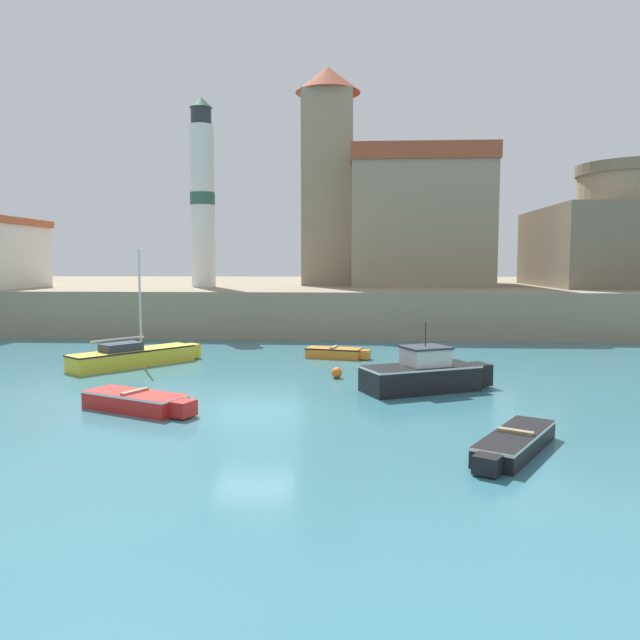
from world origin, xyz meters
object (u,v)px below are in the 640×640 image
object	(u,v)px
mooring_buoy	(337,373)
lighthouse	(202,196)
sailboat_yellow_2	(135,356)
motorboat_black_3	(425,374)
church	(402,215)
fortress	(632,240)
dinghy_black_0	(514,442)
dinghy_red_1	(138,401)
dinghy_orange_5	(336,352)

from	to	relation	value
mooring_buoy	lighthouse	xyz separation A→B (m)	(-10.48, 19.94, 9.38)
sailboat_yellow_2	motorboat_black_3	distance (m)	13.68
church	mooring_buoy	bearing A→B (deg)	-99.66
motorboat_black_3	church	distance (m)	29.84
lighthouse	fortress	bearing A→B (deg)	5.89
dinghy_black_0	church	xyz separation A→B (m)	(-0.31, 36.30, 8.36)
sailboat_yellow_2	dinghy_black_0	bearing A→B (deg)	-40.98
dinghy_black_0	dinghy_red_1	distance (m)	11.72
dinghy_orange_5	motorboat_black_3	bearing A→B (deg)	-65.08
motorboat_black_3	fortress	distance (m)	31.88
dinghy_black_0	mooring_buoy	xyz separation A→B (m)	(-4.81, 9.89, -0.05)
sailboat_yellow_2	fortress	distance (m)	37.76
motorboat_black_3	mooring_buoy	size ratio (longest dim) A/B	11.45
dinghy_black_0	church	size ratio (longest dim) A/B	0.24
fortress	dinghy_red_1	bearing A→B (deg)	-133.50
fortress	mooring_buoy	bearing A→B (deg)	-132.80
dinghy_red_1	sailboat_yellow_2	distance (m)	9.10
dinghy_red_1	lighthouse	world-z (taller)	lighthouse
mooring_buoy	fortress	size ratio (longest dim) A/B	0.03
dinghy_orange_5	mooring_buoy	world-z (taller)	dinghy_orange_5
motorboat_black_3	dinghy_orange_5	bearing A→B (deg)	114.92
mooring_buoy	lighthouse	size ratio (longest dim) A/B	0.03
mooring_buoy	lighthouse	bearing A→B (deg)	117.73
dinghy_red_1	dinghy_orange_5	xyz separation A→B (m)	(6.05, 11.43, -0.03)
dinghy_red_1	church	xyz separation A→B (m)	(10.76, 32.45, 8.32)
church	fortress	size ratio (longest dim) A/B	1.25
dinghy_orange_5	church	distance (m)	23.10
lighthouse	motorboat_black_3	bearing A→B (deg)	-58.11
fortress	dinghy_orange_5	bearing A→B (deg)	-140.62
church	lighthouse	xyz separation A→B (m)	(-14.98, -6.47, 0.98)
dinghy_black_0	mooring_buoy	size ratio (longest dim) A/B	8.92
sailboat_yellow_2	fortress	bearing A→B (deg)	33.82
fortress	lighthouse	distance (m)	32.32
motorboat_black_3	lighthouse	size ratio (longest dim) A/B	0.38
sailboat_yellow_2	dinghy_orange_5	bearing A→B (deg)	17.49
dinghy_red_1	mooring_buoy	size ratio (longest dim) A/B	9.12
fortress	motorboat_black_3	bearing A→B (deg)	-125.40
church	dinghy_red_1	bearing A→B (deg)	-108.35
church	lighthouse	world-z (taller)	church
sailboat_yellow_2	fortress	world-z (taller)	fortress
dinghy_orange_5	church	bearing A→B (deg)	77.35
dinghy_black_0	dinghy_orange_5	world-z (taller)	dinghy_orange_5
dinghy_orange_5	dinghy_red_1	bearing A→B (deg)	-117.87
mooring_buoy	church	size ratio (longest dim) A/B	0.03
dinghy_black_0	church	distance (m)	37.25
sailboat_yellow_2	mooring_buoy	distance (m)	9.78
dinghy_black_0	church	bearing A→B (deg)	90.49
fortress	lighthouse	xyz separation A→B (m)	(-32.00, -3.30, 3.14)
dinghy_black_0	motorboat_black_3	size ratio (longest dim) A/B	0.78
dinghy_black_0	dinghy_orange_5	xyz separation A→B (m)	(-5.02, 15.29, 0.01)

